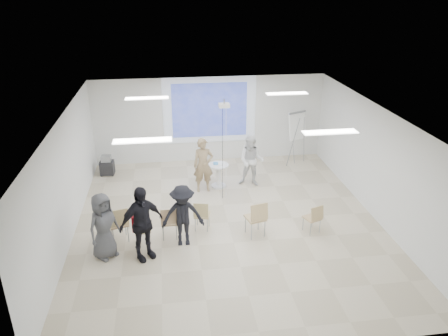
{
  "coord_description": "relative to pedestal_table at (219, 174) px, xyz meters",
  "views": [
    {
      "loc": [
        -1.48,
        -10.07,
        6.01
      ],
      "look_at": [
        0.0,
        0.8,
        1.25
      ],
      "focal_mm": 35.0,
      "sensor_mm": 36.0,
      "label": 1
    }
  ],
  "objects": [
    {
      "name": "chair_left_mid",
      "position": [
        -2.23,
        -3.04,
        0.05
      ],
      "size": [
        0.44,
        0.47,
        0.81
      ],
      "rotation": [
        0.0,
        0.0,
        0.16
      ],
      "color": "tan",
      "rests_on": "floor"
    },
    {
      "name": "fluor_panel_sw",
      "position": [
        -2.02,
        -3.72,
        2.54
      ],
      "size": [
        1.2,
        0.3,
        0.02
      ],
      "primitive_type": "cube",
      "color": "white",
      "rests_on": "ceiling"
    },
    {
      "name": "controller_left",
      "position": [
        -0.31,
        0.05,
        0.83
      ],
      "size": [
        0.05,
        0.13,
        0.04
      ],
      "primitive_type": "cube",
      "rotation": [
        0.0,
        0.0,
        0.07
      ],
      "color": "silver",
      "rests_on": "player_left"
    },
    {
      "name": "flipchart_easel",
      "position": [
        2.9,
        1.47,
        0.97
      ],
      "size": [
        0.76,
        0.61,
        1.9
      ],
      "rotation": [
        0.0,
        0.0,
        0.42
      ],
      "color": "gray",
      "rests_on": "floor"
    },
    {
      "name": "pedestal_table",
      "position": [
        0.0,
        0.0,
        0.0
      ],
      "size": [
        0.68,
        0.68,
        0.78
      ],
      "rotation": [
        0.0,
        0.0,
        -0.09
      ],
      "color": "silver",
      "rests_on": "floor"
    },
    {
      "name": "av_cart",
      "position": [
        -3.56,
        1.42,
        -0.12
      ],
      "size": [
        0.48,
        0.39,
        0.67
      ],
      "rotation": [
        0.0,
        0.0,
        -0.07
      ],
      "color": "black",
      "rests_on": "floor"
    },
    {
      "name": "audience_left",
      "position": [
        -2.2,
        -3.54,
        0.61
      ],
      "size": [
        1.42,
        1.25,
        2.09
      ],
      "primitive_type": "imported",
      "rotation": [
        0.0,
        0.0,
        0.53
      ],
      "color": "black",
      "rests_on": "floor"
    },
    {
      "name": "projection_halo",
      "position": [
        -0.02,
        2.26,
        1.42
      ],
      "size": [
        3.2,
        0.01,
        2.3
      ],
      "primitive_type": "cube",
      "color": "silver",
      "rests_on": "wall_back"
    },
    {
      "name": "projection_image",
      "position": [
        -0.02,
        2.25,
        1.42
      ],
      "size": [
        2.6,
        0.01,
        1.9
      ],
      "primitive_type": "cube",
      "color": "#3244AB",
      "rests_on": "wall_back"
    },
    {
      "name": "red_jacket",
      "position": [
        -2.24,
        -3.2,
        0.29
      ],
      "size": [
        0.43,
        0.16,
        0.4
      ],
      "primitive_type": "cube",
      "rotation": [
        0.0,
        0.0,
        0.16
      ],
      "color": "maroon",
      "rests_on": "chair_left_mid"
    },
    {
      "name": "player_left",
      "position": [
        -0.49,
        -0.2,
        0.52
      ],
      "size": [
        0.73,
        0.52,
        1.91
      ],
      "primitive_type": "imported",
      "rotation": [
        0.0,
        0.0,
        0.07
      ],
      "color": "#9F8662",
      "rests_on": "floor"
    },
    {
      "name": "chair_left_inner",
      "position": [
        -1.58,
        -2.8,
        0.08
      ],
      "size": [
        0.41,
        0.44,
        0.87
      ],
      "rotation": [
        0.0,
        0.0,
        -0.0
      ],
      "color": "tan",
      "rests_on": "floor"
    },
    {
      "name": "audience_mid",
      "position": [
        -1.25,
        -3.09,
        0.46
      ],
      "size": [
        1.16,
        0.64,
        1.79
      ],
      "primitive_type": "imported",
      "rotation": [
        0.0,
        0.0,
        -0.01
      ],
      "color": "black",
      "rests_on": "floor"
    },
    {
      "name": "fluor_panel_ne",
      "position": [
        1.98,
        -0.22,
        2.54
      ],
      "size": [
        1.2,
        0.3,
        0.02
      ],
      "primitive_type": "cube",
      "color": "white",
      "rests_on": "ceiling"
    },
    {
      "name": "fluor_panel_nw",
      "position": [
        -2.02,
        -0.22,
        2.54
      ],
      "size": [
        1.2,
        0.3,
        0.02
      ],
      "primitive_type": "cube",
      "color": "white",
      "rests_on": "ceiling"
    },
    {
      "name": "chair_center",
      "position": [
        -0.75,
        -2.51,
        0.05
      ],
      "size": [
        0.47,
        0.49,
        0.82
      ],
      "rotation": [
        0.0,
        0.0,
        -0.25
      ],
      "color": "tan",
      "rests_on": "floor"
    },
    {
      "name": "player_right",
      "position": [
        1.03,
        -0.0,
        0.47
      ],
      "size": [
        1.06,
        0.95,
        1.81
      ],
      "primitive_type": "imported",
      "rotation": [
        0.0,
        0.0,
        -0.34
      ],
      "color": "white",
      "rests_on": "floor"
    },
    {
      "name": "chair_far_left",
      "position": [
        -2.8,
        -2.79,
        0.13
      ],
      "size": [
        0.55,
        0.57,
        0.95
      ],
      "rotation": [
        0.0,
        0.0,
        0.26
      ],
      "color": "tan",
      "rests_on": "floor"
    },
    {
      "name": "floor",
      "position": [
        -0.02,
        -2.22,
        -0.48
      ],
      "size": [
        8.0,
        9.0,
        0.1
      ],
      "primitive_type": "cube",
      "color": "beige",
      "rests_on": "ground"
    },
    {
      "name": "chair_right_inner",
      "position": [
        0.59,
        -2.99,
        0.14
      ],
      "size": [
        0.56,
        0.58,
        0.97
      ],
      "rotation": [
        0.0,
        0.0,
        0.24
      ],
      "color": "tan",
      "rests_on": "floor"
    },
    {
      "name": "chair_right_far",
      "position": [
        2.07,
        -3.03,
        0.04
      ],
      "size": [
        0.49,
        0.51,
        0.8
      ],
      "rotation": [
        0.0,
        0.0,
        0.36
      ],
      "color": "tan",
      "rests_on": "floor"
    },
    {
      "name": "fluor_panel_se",
      "position": [
        1.98,
        -3.72,
        2.54
      ],
      "size": [
        1.2,
        0.3,
        0.02
      ],
      "primitive_type": "cube",
      "color": "white",
      "rests_on": "ceiling"
    },
    {
      "name": "wall_right",
      "position": [
        4.03,
        -2.22,
        1.07
      ],
      "size": [
        0.1,
        9.0,
        3.0
      ],
      "primitive_type": "cube",
      "color": "silver",
      "rests_on": "floor"
    },
    {
      "name": "laptop",
      "position": [
        -1.58,
        -2.7,
        0.04
      ],
      "size": [
        0.32,
        0.23,
        0.03
      ],
      "primitive_type": "imported",
      "rotation": [
        0.0,
        0.0,
        3.14
      ],
      "color": "black",
      "rests_on": "chair_left_inner"
    },
    {
      "name": "wall_back",
      "position": [
        -0.02,
        2.33,
        1.07
      ],
      "size": [
        8.0,
        0.1,
        3.0
      ],
      "primitive_type": "cube",
      "color": "silver",
      "rests_on": "floor"
    },
    {
      "name": "wall_left",
      "position": [
        -4.07,
        -2.22,
        1.07
      ],
      "size": [
        0.1,
        9.0,
        3.0
      ],
      "primitive_type": "cube",
      "color": "silver",
      "rests_on": "floor"
    },
    {
      "name": "audience_outer",
      "position": [
        -3.08,
        -3.36,
        0.47
      ],
      "size": [
        1.04,
        1.03,
        1.81
      ],
      "primitive_type": "imported",
      "rotation": [
        0.0,
        0.0,
        0.77
      ],
      "color": "#545559",
      "rests_on": "floor"
    },
    {
      "name": "controller_right",
      "position": [
        0.85,
        0.25,
        0.79
      ],
      "size": [
        0.07,
        0.12,
        0.04
      ],
      "primitive_type": "cube",
      "rotation": [
        0.0,
        0.0,
        -0.34
      ],
      "color": "silver",
      "rests_on": "player_right"
    },
    {
      "name": "ceiling_projector",
      "position": [
        0.08,
        -0.73,
        2.26
      ],
      "size": [
        0.3,
        0.25,
        3.0
      ],
      "color": "white",
      "rests_on": "ceiling"
    },
    {
      "name": "ceiling",
      "position": [
        -0.02,
        -2.22,
        2.62
      ],
      "size": [
        8.0,
        9.0,
        0.1
      ],
      "primitive_type": "cube",
      "color": "white",
      "rests_on": "wall_back"
    }
  ]
}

